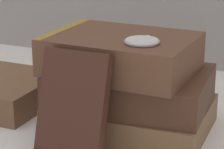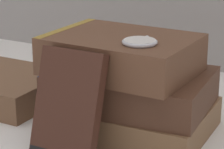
% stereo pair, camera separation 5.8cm
% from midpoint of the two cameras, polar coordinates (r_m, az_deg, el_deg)
% --- Properties ---
extents(ground_plane, '(3.00, 3.00, 0.00)m').
position_cam_midpoint_polar(ground_plane, '(0.74, -3.51, -7.09)').
color(ground_plane, white).
extents(book_flat_bottom, '(0.22, 0.17, 0.04)m').
position_cam_midpoint_polar(book_flat_bottom, '(0.77, -0.42, -4.40)').
color(book_flat_bottom, brown).
rests_on(book_flat_bottom, ground_plane).
extents(book_flat_middle, '(0.23, 0.17, 0.05)m').
position_cam_midpoint_polar(book_flat_middle, '(0.75, -0.56, -1.37)').
color(book_flat_middle, '#4C2D1E').
rests_on(book_flat_middle, book_flat_bottom).
extents(book_flat_top, '(0.20, 0.15, 0.05)m').
position_cam_midpoint_polar(book_flat_top, '(0.73, -1.63, 2.25)').
color(book_flat_top, brown).
rests_on(book_flat_top, book_flat_middle).
extents(book_leaning_front, '(0.09, 0.06, 0.14)m').
position_cam_midpoint_polar(book_leaning_front, '(0.67, -6.76, -3.93)').
color(book_leaning_front, '#422319').
rests_on(book_leaning_front, ground_plane).
extents(pocket_watch, '(0.05, 0.05, 0.01)m').
position_cam_midpoint_polar(pocket_watch, '(0.68, 0.83, 3.57)').
color(pocket_watch, silver).
rests_on(pocket_watch, book_flat_top).
extents(reading_glasses, '(0.11, 0.05, 0.00)m').
position_cam_midpoint_polar(reading_glasses, '(0.91, -0.19, -1.95)').
color(reading_glasses, '#ADADB2').
rests_on(reading_glasses, ground_plane).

